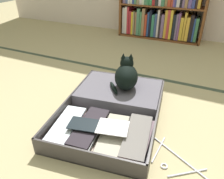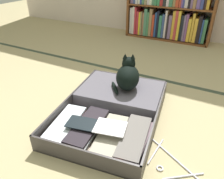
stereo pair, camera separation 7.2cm
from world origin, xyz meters
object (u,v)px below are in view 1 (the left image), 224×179
at_px(open_suitcase, 114,107).
at_px(clothes_hanger, 173,160).
at_px(bookshelf, 161,7).
at_px(black_cat, 126,75).

distance_m(open_suitcase, clothes_hanger, 0.58).
xyz_separation_m(bookshelf, clothes_hanger, (0.69, -2.28, -0.43)).
height_order(black_cat, clothes_hanger, black_cat).
bearing_deg(clothes_hanger, bookshelf, 106.75).
bearing_deg(black_cat, clothes_hanger, -44.61).
bearing_deg(bookshelf, clothes_hanger, -73.25).
height_order(bookshelf, clothes_hanger, bookshelf).
bearing_deg(open_suitcase, black_cat, 86.75).
relative_size(bookshelf, clothes_hanger, 3.16).
height_order(open_suitcase, clothes_hanger, open_suitcase).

